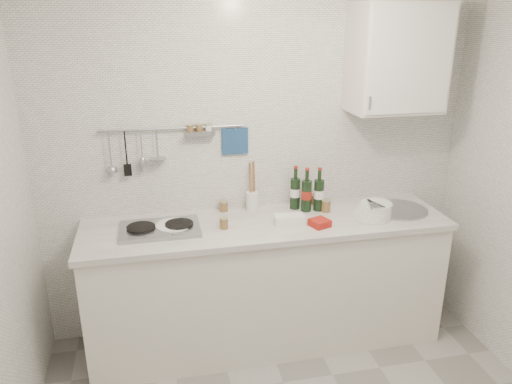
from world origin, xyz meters
TOP-DOWN VIEW (x-y plane):
  - back_wall at (0.00, 1.40)m, footprint 3.00×0.02m
  - counter at (0.01, 1.10)m, footprint 2.44×0.64m
  - wall_rail at (-0.60, 1.37)m, footprint 0.98×0.09m
  - wall_cabinet at (0.90, 1.22)m, footprint 0.60×0.38m
  - plate_stack_hob at (-0.62, 1.10)m, footprint 0.25×0.25m
  - plate_stack_sink at (0.73, 1.03)m, footprint 0.27×0.26m
  - wine_bottles at (0.32, 1.25)m, footprint 0.22×0.14m
  - butter_dish at (0.14, 1.04)m, footprint 0.20×0.11m
  - strawberry_punnet at (0.32, 0.95)m, footprint 0.14×0.14m
  - utensil_crock at (-0.05, 1.33)m, footprint 0.09×0.09m
  - jar_a at (-0.25, 1.35)m, footprint 0.06×0.06m
  - jar_b at (0.42, 1.34)m, footprint 0.06×0.06m
  - jar_c at (0.44, 1.19)m, footprint 0.07×0.07m
  - jar_d at (-0.30, 1.06)m, footprint 0.06×0.06m

SIDE VIEW (x-z plane):
  - counter at x=0.01m, z-range -0.05..0.92m
  - plate_stack_hob at x=-0.62m, z-range 0.92..0.95m
  - strawberry_punnet at x=0.32m, z-range 0.92..0.97m
  - butter_dish at x=0.14m, z-range 0.92..0.98m
  - jar_b at x=0.42m, z-range 0.92..1.00m
  - jar_a at x=-0.25m, z-range 0.92..1.00m
  - jar_d at x=-0.30m, z-range 0.92..1.00m
  - jar_c at x=0.44m, z-range 0.92..1.01m
  - plate_stack_sink at x=0.73m, z-range 0.92..1.02m
  - utensil_crock at x=-0.05m, z-range 0.82..1.19m
  - wine_bottles at x=0.32m, z-range 0.92..1.23m
  - back_wall at x=0.00m, z-range 0.00..2.50m
  - wall_rail at x=-0.60m, z-range 1.26..1.60m
  - wall_cabinet at x=0.90m, z-range 1.60..2.30m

